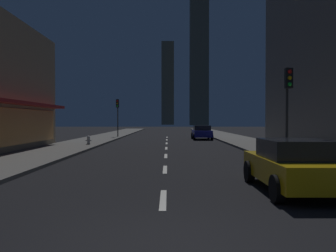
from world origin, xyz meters
name	(u,v)px	position (x,y,z in m)	size (l,w,h in m)	color
ground_plane	(168,139)	(0.00, 32.00, -0.05)	(78.00, 136.00, 0.10)	black
sidewalk_right	(233,138)	(7.00, 32.00, 0.07)	(4.00, 76.00, 0.15)	#605E59
sidewalk_left	(104,138)	(-7.00, 32.00, 0.07)	(4.00, 76.00, 0.15)	#605E59
lane_marking_center	(168,152)	(0.00, 16.20, 0.01)	(0.16, 38.60, 0.01)	silver
skyscraper_distant_tall	(169,84)	(0.00, 149.32, 18.32)	(5.48, 8.23, 36.64)	#65604C
skyscraper_distant_mid	(201,60)	(12.77, 134.72, 26.41)	(7.46, 5.40, 52.82)	#5D5845
car_parked_near	(295,165)	(3.60, 4.20, 0.74)	(1.98, 4.24, 1.45)	gold
car_parked_far	(203,132)	(3.60, 30.05, 0.74)	(1.98, 4.24, 1.45)	navy
fire_hydrant_far_left	(90,140)	(-5.90, 20.65, 0.45)	(0.42, 0.30, 0.65)	#B2B2B2
traffic_light_near_right	(290,93)	(5.50, 10.08, 3.19)	(0.32, 0.48, 4.20)	#2D2D2D
traffic_light_far_left	(119,109)	(-5.50, 32.96, 3.19)	(0.32, 0.48, 4.20)	#2D2D2D
street_lamp_right	(321,32)	(5.38, 6.71, 5.07)	(1.96, 0.56, 6.58)	#38383D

